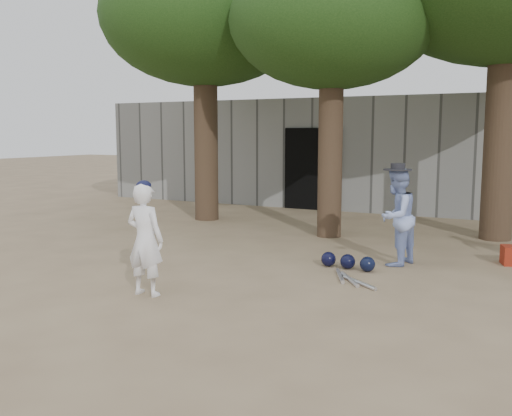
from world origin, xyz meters
The scene contains 7 objects.
ground centered at (0.00, 0.00, 0.00)m, with size 70.00×70.00×0.00m, color #937C5E.
boy_player centered at (-0.04, -0.84, 0.72)m, with size 0.53×0.35×1.44m, color white.
spectator_blue centered at (2.39, 2.31, 0.77)m, with size 0.74×0.58×1.53m, color #93A8E3.
back_building centered at (0.00, 10.33, 1.50)m, with size 16.00×5.24×3.00m.
helmet_row centered at (1.82, 1.70, 0.11)m, with size 0.87×0.29×0.23m.
bat_pile centered at (2.07, 1.01, 0.03)m, with size 0.84×0.82×0.06m.
tree_row centered at (0.74, 5.02, 4.69)m, with size 11.40×5.80×6.69m.
Camera 1 is at (4.48, -6.51, 2.07)m, focal length 40.00 mm.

